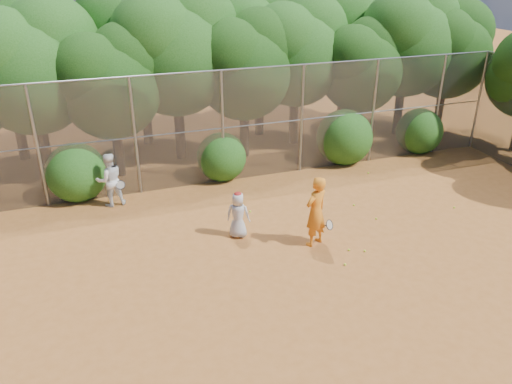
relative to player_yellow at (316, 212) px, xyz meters
name	(u,v)px	position (x,y,z in m)	size (l,w,h in m)	color
ground	(322,261)	(-0.19, -0.90, -1.03)	(80.00, 80.00, 0.00)	#9D5823
fence_back	(247,124)	(-0.31, 5.10, 1.02)	(20.05, 0.09, 4.03)	gray
tree_1	(31,63)	(-7.13, 7.64, 3.13)	(4.64, 4.03, 6.35)	black
tree_2	(111,79)	(-4.64, 6.93, 2.55)	(3.99, 3.47, 5.47)	black
tree_3	(176,46)	(-2.13, 7.94, 3.37)	(4.89, 4.26, 6.70)	black
tree_4	(245,62)	(0.36, 7.33, 2.73)	(4.19, 3.64, 5.73)	black
tree_5	(297,48)	(2.87, 8.14, 3.02)	(4.51, 3.92, 6.17)	black
tree_6	(362,63)	(5.36, 7.13, 2.44)	(3.86, 3.36, 5.29)	black
tree_7	(408,37)	(7.87, 7.74, 3.25)	(4.77, 4.14, 6.53)	black
tree_8	(450,47)	(9.86, 7.43, 2.79)	(4.25, 3.70, 5.82)	black
tree_9	(4,48)	(-8.13, 9.94, 3.31)	(4.83, 4.20, 6.62)	black
tree_10	(140,33)	(-3.13, 10.14, 3.60)	(5.15, 4.48, 7.06)	black
tree_11	(261,40)	(1.87, 9.74, 3.13)	(4.64, 4.03, 6.35)	black
tree_12	(348,26)	(6.37, 10.34, 3.48)	(5.02, 4.37, 6.88)	black
bush_0	(76,170)	(-6.19, 5.40, -0.03)	(2.00, 2.00, 2.00)	#1C4E13
bush_1	(221,155)	(-1.19, 5.40, -0.13)	(1.80, 1.80, 1.80)	#1C4E13
bush_2	(345,135)	(3.81, 5.40, 0.07)	(2.20, 2.20, 2.20)	#1C4E13
bush_3	(420,129)	(7.31, 5.40, -0.08)	(1.90, 1.90, 1.90)	#1C4E13
player_yellow	(316,212)	(0.00, 0.00, 0.00)	(0.96, 0.76, 2.06)	orange
player_teen	(238,214)	(-1.90, 1.13, -0.32)	(0.81, 0.72, 1.42)	silver
player_white	(110,180)	(-5.20, 4.43, -0.13)	(0.97, 0.81, 1.79)	white
ball_0	(349,250)	(0.75, -0.68, -1.00)	(0.07, 0.07, 0.07)	#CFEC2B
ball_1	(354,205)	(2.26, 1.72, -1.00)	(0.07, 0.07, 0.07)	#CFEC2B
ball_2	(365,251)	(1.13, -0.87, -1.00)	(0.07, 0.07, 0.07)	#CFEC2B
ball_3	(454,207)	(5.24, 0.49, -1.00)	(0.07, 0.07, 0.07)	#CFEC2B
ball_4	(345,265)	(0.29, -1.29, -1.00)	(0.07, 0.07, 0.07)	#CFEC2B
ball_5	(368,173)	(4.11, 3.92, -1.00)	(0.07, 0.07, 0.07)	#CFEC2B
ball_6	(376,219)	(2.44, 0.66, -1.00)	(0.07, 0.07, 0.07)	#CFEC2B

